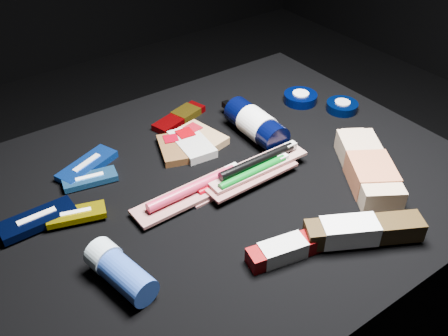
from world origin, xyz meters
TOP-DOWN VIEW (x-y plane):
  - ground at (0.00, 0.00)m, footprint 3.00×3.00m
  - cloth_table at (0.00, 0.00)m, footprint 0.98×0.78m
  - luna_bar_0 at (-0.20, 0.19)m, footprint 0.14×0.09m
  - luna_bar_1 at (-0.21, 0.15)m, footprint 0.11×0.06m
  - luna_bar_2 at (-0.33, 0.09)m, footprint 0.13×0.05m
  - luna_bar_3 at (-0.27, 0.06)m, footprint 0.11×0.07m
  - clif_bar_0 at (-0.02, 0.14)m, footprint 0.09×0.12m
  - clif_bar_1 at (0.02, 0.14)m, footprint 0.08×0.12m
  - clif_bar_2 at (0.05, 0.15)m, footprint 0.08×0.12m
  - power_bar at (0.06, 0.24)m, footprint 0.15×0.08m
  - lotion_bottle at (0.15, 0.08)m, footprint 0.07×0.21m
  - cream_tin_upper at (0.34, 0.14)m, footprint 0.08×0.08m
  - cream_tin_lower at (0.39, 0.05)m, footprint 0.07×0.07m
  - bodywash_bottle at (0.24, -0.16)m, footprint 0.18×0.23m
  - deodorant_stick at (-0.27, -0.11)m, footprint 0.07×0.13m
  - toothbrush_pack_0 at (0.01, -0.02)m, footprint 0.19×0.05m
  - toothbrush_pack_1 at (-0.07, -0.01)m, footprint 0.24×0.06m
  - toothbrush_pack_2 at (0.05, -0.04)m, footprint 0.20×0.05m
  - toothbrush_pack_3 at (0.07, -0.03)m, footprint 0.22×0.05m
  - toothpaste_carton_red at (-0.02, -0.23)m, footprint 0.17×0.07m
  - toothpaste_carton_green at (0.09, -0.27)m, footprint 0.20×0.13m

SIDE VIEW (x-z plane):
  - ground at x=0.00m, z-range 0.00..0.00m
  - cloth_table at x=0.00m, z-range 0.00..0.40m
  - toothbrush_pack_0 at x=0.01m, z-range 0.40..0.42m
  - luna_bar_0 at x=-0.20m, z-range 0.40..0.42m
  - power_bar at x=0.06m, z-range 0.40..0.42m
  - clif_bar_0 at x=-0.02m, z-range 0.40..0.42m
  - luna_bar_1 at x=-0.21m, z-range 0.40..0.42m
  - clif_bar_2 at x=0.05m, z-range 0.40..0.42m
  - clif_bar_1 at x=0.02m, z-range 0.40..0.42m
  - cream_tin_lower at x=0.39m, z-range 0.40..0.42m
  - cream_tin_upper at x=0.34m, z-range 0.40..0.42m
  - luna_bar_2 at x=-0.33m, z-range 0.40..0.42m
  - luna_bar_3 at x=-0.27m, z-range 0.41..0.42m
  - toothpaste_carton_red at x=-0.02m, z-range 0.40..0.43m
  - toothbrush_pack_1 at x=-0.07m, z-range 0.40..0.43m
  - toothbrush_pack_2 at x=0.05m, z-range 0.41..0.43m
  - bodywash_bottle at x=0.24m, z-range 0.40..0.45m
  - toothpaste_carton_green at x=0.09m, z-range 0.40..0.44m
  - deodorant_stick at x=-0.27m, z-range 0.40..0.45m
  - toothbrush_pack_3 at x=0.07m, z-range 0.42..0.44m
  - lotion_bottle at x=0.15m, z-range 0.40..0.47m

